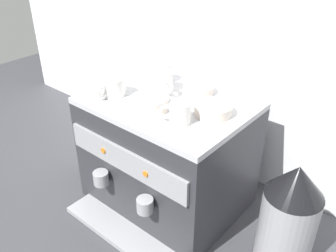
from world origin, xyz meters
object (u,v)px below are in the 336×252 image
ceramic_cup_0 (162,82)px  ceramic_cup_1 (113,87)px  ceramic_cup_3 (179,113)px  ceramic_bowl_2 (150,103)px  ceramic_bowl_1 (213,110)px  espresso_machine (167,153)px  milk_pitcher (89,151)px  ceramic_bowl_0 (199,89)px  ceramic_cup_2 (161,73)px  coffee_grinder (289,216)px

ceramic_cup_0 → ceramic_cup_1: (-0.11, -0.14, -0.01)m
ceramic_cup_3 → ceramic_bowl_2: size_ratio=0.75×
ceramic_cup_1 → ceramic_bowl_1: bearing=17.8°
espresso_machine → ceramic_cup_0: ceramic_cup_0 is taller
ceramic_cup_1 → ceramic_bowl_1: (0.36, 0.11, -0.02)m
ceramic_bowl_1 → milk_pitcher: ceramic_bowl_1 is taller
ceramic_cup_0 → ceramic_cup_1: bearing=-128.3°
ceramic_bowl_0 → milk_pitcher: size_ratio=0.84×
ceramic_cup_3 → ceramic_cup_1: bearing=179.9°
ceramic_cup_0 → ceramic_cup_2: ceramic_cup_0 is taller
ceramic_cup_3 → ceramic_bowl_0: (-0.08, 0.22, -0.02)m
ceramic_cup_2 → coffee_grinder: (0.62, -0.09, -0.29)m
ceramic_bowl_1 → espresso_machine: bearing=-172.8°
espresso_machine → milk_pitcher: 0.46m
ceramic_bowl_2 → ceramic_cup_1: bearing=-177.1°
ceramic_cup_3 → milk_pitcher: (-0.56, 0.04, -0.41)m
ceramic_bowl_2 → milk_pitcher: size_ratio=0.95×
ceramic_cup_0 → ceramic_bowl_0: 0.14m
ceramic_cup_0 → ceramic_cup_3: bearing=-36.1°
espresso_machine → ceramic_cup_3: 0.30m
coffee_grinder → ceramic_cup_0: bearing=176.8°
espresso_machine → ceramic_bowl_2: (-0.01, -0.08, 0.24)m
milk_pitcher → ceramic_bowl_1: bearing=6.6°
ceramic_cup_0 → ceramic_cup_2: (-0.06, 0.06, -0.00)m
ceramic_bowl_0 → ceramic_bowl_2: bearing=-103.5°
ceramic_cup_0 → espresso_machine: bearing=-36.4°
espresso_machine → ceramic_cup_1: 0.33m
coffee_grinder → milk_pitcher: coffee_grinder is taller
ceramic_bowl_0 → ceramic_cup_3: bearing=-69.2°
ceramic_bowl_1 → ceramic_bowl_2: bearing=-149.9°
ceramic_cup_3 → ceramic_cup_2: bearing=141.1°
ceramic_cup_3 → ceramic_bowl_2: (-0.13, 0.01, -0.01)m
ceramic_bowl_2 → ceramic_bowl_1: bearing=30.1°
coffee_grinder → ceramic_cup_1: bearing=-170.6°
ceramic_cup_2 → coffee_grinder: 0.69m
ceramic_bowl_2 → coffee_grinder: ceramic_bowl_2 is taller
espresso_machine → ceramic_cup_2: (-0.13, 0.11, 0.26)m
ceramic_cup_2 → ceramic_cup_1: bearing=-104.2°
ceramic_bowl_1 → ceramic_bowl_2: 0.21m
ceramic_cup_2 → coffee_grinder: bearing=-8.7°
ceramic_bowl_0 → milk_pitcher: (-0.48, -0.17, -0.39)m
ceramic_bowl_1 → milk_pitcher: size_ratio=0.93×
ceramic_cup_3 → ceramic_cup_0: bearing=143.9°
milk_pitcher → ceramic_bowl_0: bearing=20.0°
ceramic_cup_0 → ceramic_bowl_0: bearing=34.3°
espresso_machine → ceramic_bowl_1: size_ratio=4.60×
espresso_machine → coffee_grinder: 0.49m
ceramic_cup_0 → milk_pitcher: bearing=-165.1°
ceramic_cup_2 → milk_pitcher: ceramic_cup_2 is taller
espresso_machine → ceramic_bowl_2: ceramic_bowl_2 is taller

